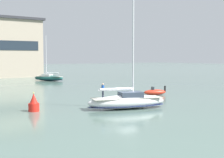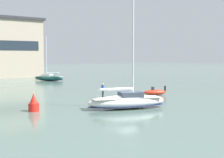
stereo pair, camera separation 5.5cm
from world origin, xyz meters
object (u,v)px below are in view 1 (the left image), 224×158
(sailboat_main, at_px, (127,101))
(sailboat_moored_near_marina, at_px, (49,78))
(motor_tender, at_px, (155,92))
(channel_buoy, at_px, (34,104))

(sailboat_main, height_order, sailboat_moored_near_marina, sailboat_main)
(sailboat_moored_near_marina, bearing_deg, motor_tender, -87.01)
(sailboat_main, xyz_separation_m, channel_buoy, (-9.60, 4.60, -0.03))
(sailboat_moored_near_marina, bearing_deg, sailboat_main, -102.44)
(sailboat_main, height_order, motor_tender, sailboat_main)
(channel_buoy, bearing_deg, sailboat_main, -25.60)
(sailboat_main, relative_size, channel_buoy, 6.08)
(sailboat_main, distance_m, sailboat_moored_near_marina, 44.99)
(motor_tender, bearing_deg, sailboat_moored_near_marina, 92.99)
(channel_buoy, bearing_deg, sailboat_moored_near_marina, 63.86)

